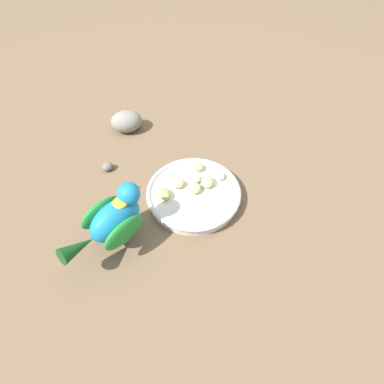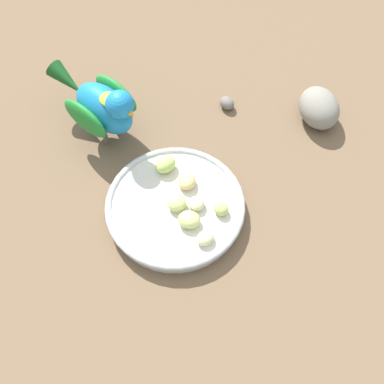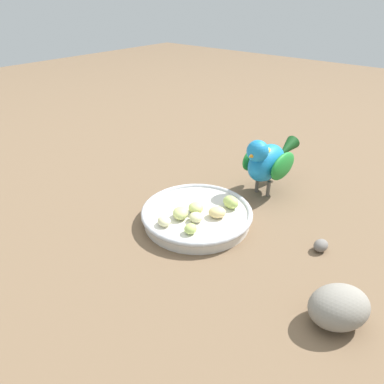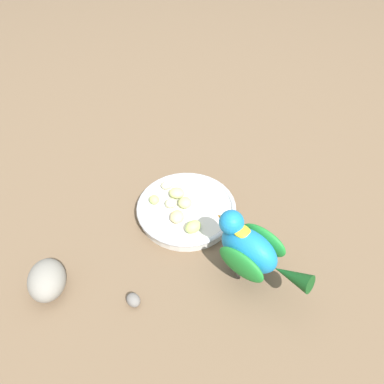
% 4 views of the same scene
% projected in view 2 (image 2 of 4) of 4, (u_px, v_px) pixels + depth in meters
% --- Properties ---
extents(ground_plane, '(4.00, 4.00, 0.00)m').
position_uv_depth(ground_plane, '(156.00, 210.00, 0.86)').
color(ground_plane, brown).
extents(feeding_bowl, '(0.24, 0.24, 0.03)m').
position_uv_depth(feeding_bowl, '(175.00, 208.00, 0.85)').
color(feeding_bowl, beige).
rests_on(feeding_bowl, ground_plane).
extents(apple_piece_0, '(0.03, 0.03, 0.02)m').
position_uv_depth(apple_piece_0, '(196.00, 203.00, 0.83)').
color(apple_piece_0, beige).
rests_on(apple_piece_0, feeding_bowl).
extents(apple_piece_1, '(0.04, 0.04, 0.02)m').
position_uv_depth(apple_piece_1, '(177.00, 203.00, 0.83)').
color(apple_piece_1, '#C6D17A').
rests_on(apple_piece_1, feeding_bowl).
extents(apple_piece_2, '(0.03, 0.04, 0.02)m').
position_uv_depth(apple_piece_2, '(206.00, 237.00, 0.80)').
color(apple_piece_2, beige).
rests_on(apple_piece_2, feeding_bowl).
extents(apple_piece_3, '(0.04, 0.04, 0.03)m').
position_uv_depth(apple_piece_3, '(166.00, 165.00, 0.87)').
color(apple_piece_3, '#B2CC66').
rests_on(apple_piece_3, feeding_bowl).
extents(apple_piece_4, '(0.05, 0.05, 0.02)m').
position_uv_depth(apple_piece_4, '(189.00, 220.00, 0.81)').
color(apple_piece_4, '#C6D17A').
rests_on(apple_piece_4, feeding_bowl).
extents(apple_piece_5, '(0.05, 0.05, 0.02)m').
position_uv_depth(apple_piece_5, '(187.00, 181.00, 0.85)').
color(apple_piece_5, '#E5C67F').
rests_on(apple_piece_5, feeding_bowl).
extents(apple_piece_6, '(0.03, 0.03, 0.02)m').
position_uv_depth(apple_piece_6, '(221.00, 209.00, 0.82)').
color(apple_piece_6, '#B2CC66').
rests_on(apple_piece_6, feeding_bowl).
extents(parrot, '(0.21, 0.10, 0.15)m').
position_uv_depth(parrot, '(102.00, 105.00, 0.87)').
color(parrot, '#59544C').
rests_on(parrot, ground_plane).
extents(rock_large, '(0.12, 0.11, 0.06)m').
position_uv_depth(rock_large, '(319.00, 108.00, 0.94)').
color(rock_large, gray).
rests_on(rock_large, ground_plane).
extents(pebble_0, '(0.03, 0.03, 0.02)m').
position_uv_depth(pebble_0, '(227.00, 103.00, 0.97)').
color(pebble_0, slate).
rests_on(pebble_0, ground_plane).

